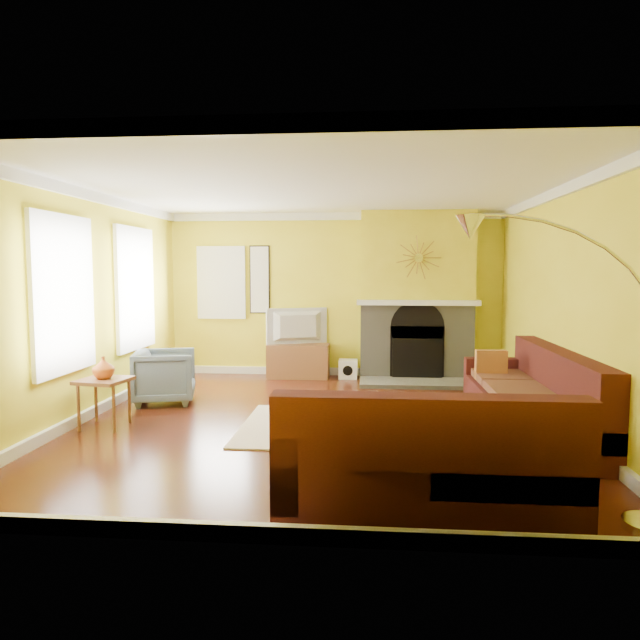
# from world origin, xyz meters

# --- Properties ---
(floor) EXTENTS (5.50, 6.00, 0.02)m
(floor) POSITION_xyz_m (0.00, 0.00, -0.01)
(floor) COLOR #5A2213
(floor) RESTS_ON ground
(ceiling) EXTENTS (5.50, 6.00, 0.02)m
(ceiling) POSITION_xyz_m (0.00, 0.00, 2.71)
(ceiling) COLOR white
(ceiling) RESTS_ON ground
(wall_back) EXTENTS (5.50, 0.02, 2.70)m
(wall_back) POSITION_xyz_m (0.00, 3.01, 1.35)
(wall_back) COLOR yellow
(wall_back) RESTS_ON ground
(wall_front) EXTENTS (5.50, 0.02, 2.70)m
(wall_front) POSITION_xyz_m (0.00, -3.01, 1.35)
(wall_front) COLOR yellow
(wall_front) RESTS_ON ground
(wall_left) EXTENTS (0.02, 6.00, 2.70)m
(wall_left) POSITION_xyz_m (-2.76, 0.00, 1.35)
(wall_left) COLOR yellow
(wall_left) RESTS_ON ground
(wall_right) EXTENTS (0.02, 6.00, 2.70)m
(wall_right) POSITION_xyz_m (2.76, 0.00, 1.35)
(wall_right) COLOR yellow
(wall_right) RESTS_ON ground
(baseboard) EXTENTS (5.50, 6.00, 0.12)m
(baseboard) POSITION_xyz_m (0.00, 0.00, 0.06)
(baseboard) COLOR white
(baseboard) RESTS_ON floor
(crown_molding) EXTENTS (5.50, 6.00, 0.12)m
(crown_molding) POSITION_xyz_m (0.00, 0.00, 2.64)
(crown_molding) COLOR white
(crown_molding) RESTS_ON ceiling
(window_left_near) EXTENTS (0.06, 1.22, 1.72)m
(window_left_near) POSITION_xyz_m (-2.72, 1.30, 1.50)
(window_left_near) COLOR white
(window_left_near) RESTS_ON wall_left
(window_left_far) EXTENTS (0.06, 1.22, 1.72)m
(window_left_far) POSITION_xyz_m (-2.72, -0.60, 1.50)
(window_left_far) COLOR white
(window_left_far) RESTS_ON wall_left
(window_back) EXTENTS (0.82, 0.06, 1.22)m
(window_back) POSITION_xyz_m (-1.90, 2.96, 1.55)
(window_back) COLOR white
(window_back) RESTS_ON wall_back
(wall_art) EXTENTS (0.34, 0.04, 1.14)m
(wall_art) POSITION_xyz_m (-1.25, 2.97, 1.60)
(wall_art) COLOR white
(wall_art) RESTS_ON wall_back
(fireplace) EXTENTS (1.80, 0.40, 2.70)m
(fireplace) POSITION_xyz_m (1.35, 2.80, 1.35)
(fireplace) COLOR gray
(fireplace) RESTS_ON floor
(mantel) EXTENTS (1.92, 0.22, 0.08)m
(mantel) POSITION_xyz_m (1.35, 2.56, 1.25)
(mantel) COLOR white
(mantel) RESTS_ON fireplace
(hearth) EXTENTS (1.80, 0.70, 0.06)m
(hearth) POSITION_xyz_m (1.35, 2.25, 0.03)
(hearth) COLOR gray
(hearth) RESTS_ON floor
(sunburst) EXTENTS (0.70, 0.04, 0.70)m
(sunburst) POSITION_xyz_m (1.35, 2.57, 1.95)
(sunburst) COLOR olive
(sunburst) RESTS_ON fireplace
(rug) EXTENTS (2.40, 1.80, 0.02)m
(rug) POSITION_xyz_m (0.36, -0.22, 0.01)
(rug) COLOR beige
(rug) RESTS_ON floor
(sectional_sofa) EXTENTS (2.85, 3.87, 0.90)m
(sectional_sofa) POSITION_xyz_m (1.33, -0.76, 0.45)
(sectional_sofa) COLOR #471716
(sectional_sofa) RESTS_ON floor
(coffee_table) EXTENTS (1.28, 1.28, 0.40)m
(coffee_table) POSITION_xyz_m (0.39, -0.67, 0.20)
(coffee_table) COLOR white
(coffee_table) RESTS_ON floor
(media_console) EXTENTS (1.00, 0.45, 0.55)m
(media_console) POSITION_xyz_m (-0.56, 2.70, 0.28)
(media_console) COLOR brown
(media_console) RESTS_ON floor
(tv) EXTENTS (1.00, 0.50, 0.59)m
(tv) POSITION_xyz_m (-0.56, 2.70, 0.84)
(tv) COLOR black
(tv) RESTS_ON media_console
(subwoofer) EXTENTS (0.30, 0.30, 0.30)m
(subwoofer) POSITION_xyz_m (0.25, 2.71, 0.15)
(subwoofer) COLOR white
(subwoofer) RESTS_ON floor
(armchair) EXTENTS (0.94, 0.93, 0.71)m
(armchair) POSITION_xyz_m (-2.11, 0.78, 0.35)
(armchair) COLOR slate
(armchair) RESTS_ON floor
(side_table) EXTENTS (0.57, 0.57, 0.55)m
(side_table) POSITION_xyz_m (-2.37, -0.43, 0.28)
(side_table) COLOR brown
(side_table) RESTS_ON floor
(vase) EXTENTS (0.26, 0.26, 0.25)m
(vase) POSITION_xyz_m (-2.37, -0.43, 0.67)
(vase) COLOR #CF5B19
(vase) RESTS_ON side_table
(book) EXTENTS (0.21, 0.28, 0.03)m
(book) POSITION_xyz_m (0.24, -0.57, 0.41)
(book) COLOR white
(book) RESTS_ON coffee_table
(arc_lamp) EXTENTS (1.35, 0.36, 2.12)m
(arc_lamp) POSITION_xyz_m (1.93, -2.57, 1.06)
(arc_lamp) COLOR silver
(arc_lamp) RESTS_ON floor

